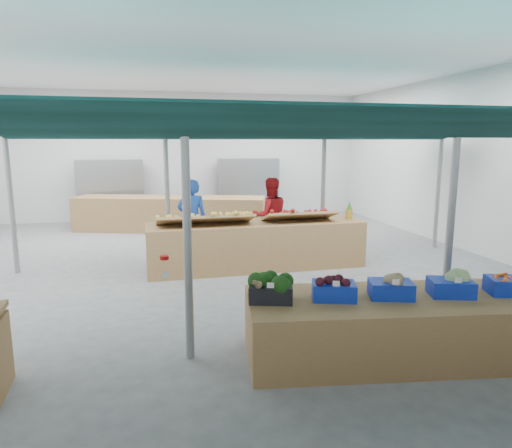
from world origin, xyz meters
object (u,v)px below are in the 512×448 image
object	(u,v)px
fruit_counter	(256,245)
vendor_right	(270,216)
veg_counter	(406,326)
vendor_left	(192,219)

from	to	relation	value
fruit_counter	vendor_right	bearing A→B (deg)	61.37
veg_counter	fruit_counter	size ratio (longest dim) A/B	0.86
veg_counter	vendor_left	size ratio (longest dim) A/B	2.16
vendor_left	veg_counter	bearing A→B (deg)	110.53
vendor_right	vendor_left	bearing A→B (deg)	-0.02
vendor_right	veg_counter	bearing A→B (deg)	92.30
vendor_left	vendor_right	world-z (taller)	same
veg_counter	vendor_right	bearing A→B (deg)	101.13
veg_counter	fruit_counter	xyz separation A→B (m)	(-0.82, 4.28, 0.10)
fruit_counter	vendor_left	xyz separation A→B (m)	(-1.20, 1.10, 0.41)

